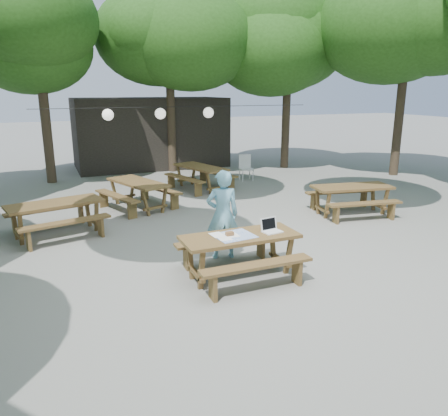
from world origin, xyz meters
TOP-DOWN VIEW (x-y plane):
  - ground at (0.00, 0.00)m, footprint 80.00×80.00m
  - pavilion at (0.50, 10.50)m, footprint 6.00×3.00m
  - main_picnic_table at (-0.77, -1.19)m, footprint 2.00×1.58m
  - picnic_table_nw at (-3.58, 2.38)m, footprint 2.22×1.98m
  - picnic_table_ne at (3.51, 1.23)m, footprint 2.14×1.87m
  - picnic_table_far_w at (-1.43, 3.92)m, footprint 2.12×2.32m
  - picnic_table_far_e at (0.92, 5.49)m, footprint 2.06×2.27m
  - woman at (-0.70, -0.25)m, footprint 0.69×0.52m
  - plastic_chair at (2.91, 6.25)m, footprint 0.49×0.49m
  - laptop at (-0.20, -1.22)m, footprint 0.36×0.30m
  - tabletop_clutter at (-0.91, -1.19)m, footprint 0.73×0.62m
  - paper_lanterns at (-0.19, 6.00)m, footprint 9.00×0.34m

SIDE VIEW (x-z plane):
  - ground at x=0.00m, z-range 0.00..0.00m
  - plastic_chair at x=2.91m, z-range -0.19..0.71m
  - main_picnic_table at x=-0.77m, z-range 0.01..0.76m
  - picnic_table_nw at x=-3.58m, z-range 0.01..0.76m
  - picnic_table_ne at x=3.51m, z-range 0.01..0.76m
  - picnic_table_far_w at x=-1.43m, z-range 0.01..0.76m
  - picnic_table_far_e at x=0.92m, z-range 0.01..0.76m
  - tabletop_clutter at x=-0.91m, z-range 0.72..0.80m
  - laptop at x=-0.20m, z-range 0.69..0.93m
  - woman at x=-0.70m, z-range 0.00..1.71m
  - pavilion at x=0.50m, z-range 0.00..2.80m
  - paper_lanterns at x=-0.19m, z-range 2.21..2.59m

